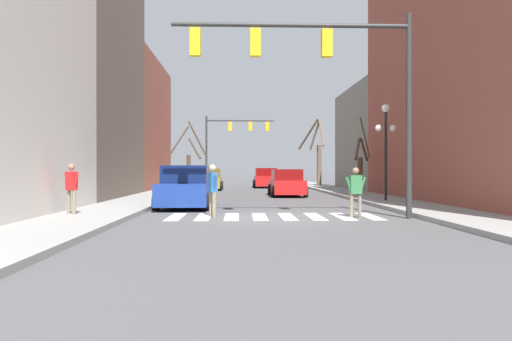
{
  "coord_description": "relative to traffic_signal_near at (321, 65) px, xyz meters",
  "views": [
    {
      "loc": [
        -1.11,
        -15.85,
        1.53
      ],
      "look_at": [
        0.4,
        28.74,
        1.43
      ],
      "focal_mm": 35.0,
      "sensor_mm": 36.0,
      "label": 1
    }
  ],
  "objects": [
    {
      "name": "sidewalk_left",
      "position": [
        -7.1,
        0.55,
        -4.68
      ],
      "size": [
        2.51,
        90.0,
        0.15
      ],
      "color": "gray",
      "rests_on": "ground_plane"
    },
    {
      "name": "car_at_intersection",
      "position": [
        -0.3,
        26.5,
        -3.99
      ],
      "size": [
        2.11,
        4.39,
        1.64
      ],
      "rotation": [
        0.0,
        0.0,
        1.57
      ],
      "color": "red",
      "rests_on": "ground_plane"
    },
    {
      "name": "pedestrian_on_left_sidewalk",
      "position": [
        1.16,
        0.37,
        -3.82
      ],
      "size": [
        0.69,
        0.25,
        1.59
      ],
      "rotation": [
        0.0,
        0.0,
        3.25
      ],
      "color": "#7A705B",
      "rests_on": "ground_plane"
    },
    {
      "name": "building_row_left",
      "position": [
        -11.36,
        9.9,
        1.05
      ],
      "size": [
        6.0,
        32.82,
        12.59
      ],
      "color": "beige",
      "rests_on": "ground_plane"
    },
    {
      "name": "crosswalk_stripes",
      "position": [
        -1.42,
        0.78,
        -4.76
      ],
      "size": [
        6.75,
        2.6,
        0.01
      ],
      "color": "white",
      "rests_on": "ground_plane"
    },
    {
      "name": "traffic_signal_near",
      "position": [
        0.0,
        0.0,
        0.0
      ],
      "size": [
        7.44,
        0.28,
        6.37
      ],
      "color": "#2D2D2D",
      "rests_on": "ground_plane"
    },
    {
      "name": "street_tree_right_near",
      "position": [
        4.51,
        13.36,
        -2.95
      ],
      "size": [
        1.34,
        2.06,
        4.42
      ],
      "color": "brown",
      "rests_on": "sidewalk_right"
    },
    {
      "name": "ground_plane",
      "position": [
        -1.42,
        0.55,
        -4.76
      ],
      "size": [
        240.0,
        240.0,
        0.0
      ],
      "primitive_type": "plane",
      "color": "#4C4C4F"
    },
    {
      "name": "car_driving_toward_lane",
      "position": [
        0.2,
        13.22,
        -4.03
      ],
      "size": [
        2.0,
        4.65,
        1.54
      ],
      "rotation": [
        0.0,
        0.0,
        1.57
      ],
      "color": "red",
      "rests_on": "ground_plane"
    },
    {
      "name": "street_lamp_right_corner",
      "position": [
        4.0,
        6.68,
        -1.57
      ],
      "size": [
        0.95,
        0.36,
        4.29
      ],
      "color": "black",
      "rests_on": "sidewalk_right"
    },
    {
      "name": "building_row_right",
      "position": [
        8.51,
        8.38,
        1.25
      ],
      "size": [
        6.0,
        31.66,
        13.93
      ],
      "color": "#934C3D",
      "rests_on": "ground_plane"
    },
    {
      "name": "car_parked_right_near",
      "position": [
        -4.74,
        21.56,
        -4.02
      ],
      "size": [
        1.96,
        4.28,
        1.58
      ],
      "rotation": [
        0.0,
        0.0,
        1.57
      ],
      "color": "#A38423",
      "rests_on": "ground_plane"
    },
    {
      "name": "pedestrian_on_right_sidewalk",
      "position": [
        -3.39,
        0.8,
        -3.76
      ],
      "size": [
        0.37,
        0.7,
        1.69
      ],
      "rotation": [
        0.0,
        0.0,
        1.98
      ],
      "color": "#7A705B",
      "rests_on": "ground_plane"
    },
    {
      "name": "sidewalk_right",
      "position": [
        4.25,
        0.55,
        -4.68
      ],
      "size": [
        2.51,
        90.0,
        0.15
      ],
      "color": "gray",
      "rests_on": "ground_plane"
    },
    {
      "name": "street_tree_left_far",
      "position": [
        4.15,
        27.08,
        -2.0
      ],
      "size": [
        1.79,
        4.11,
        5.79
      ],
      "color": "brown",
      "rests_on": "sidewalk_right"
    },
    {
      "name": "car_parked_left_mid",
      "position": [
        -4.64,
        4.72,
        -3.97
      ],
      "size": [
        2.16,
        4.83,
        1.68
      ],
      "rotation": [
        0.0,
        0.0,
        1.57
      ],
      "color": "navy",
      "rests_on": "ground_plane"
    },
    {
      "name": "traffic_signal_far",
      "position": [
        -3.28,
        31.42,
        0.05
      ],
      "size": [
        6.41,
        0.28,
        6.51
      ],
      "color": "#2D2D2D",
      "rests_on": "ground_plane"
    },
    {
      "name": "street_tree_left_near",
      "position": [
        -7.0,
        29.86,
        -2.31
      ],
      "size": [
        3.35,
        1.68,
        5.77
      ],
      "color": "#473828",
      "rests_on": "sidewalk_left"
    },
    {
      "name": "pedestrian_waiting_at_curb",
      "position": [
        -7.71,
        0.26,
        -3.69
      ],
      "size": [
        0.59,
        0.46,
        1.56
      ],
      "rotation": [
        0.0,
        0.0,
        2.51
      ],
      "color": "#7A705B",
      "rests_on": "sidewalk_left"
    }
  ]
}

